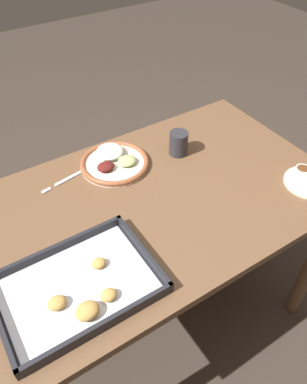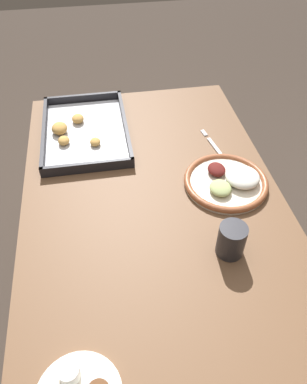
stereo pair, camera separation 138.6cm
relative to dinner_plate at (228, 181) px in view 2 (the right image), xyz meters
The scene contains 6 objects.
ground_plane 0.82m from the dinner_plate, 98.70° to the left, with size 8.00×8.00×0.00m, color #382D26.
dining_table 0.27m from the dinner_plate, 98.70° to the left, with size 1.24×0.76×0.77m.
dinner_plate is the anchor object (origin of this frame).
fork 0.16m from the dinner_plate, ahead, with size 0.23×0.05×0.00m.
baking_tray 0.54m from the dinner_plate, 51.63° to the left, with size 0.42×0.29×0.04m.
drinking_cup 0.25m from the dinner_plate, 163.57° to the left, with size 0.07×0.07×0.09m.
Camera 2 is at (-0.74, 0.13, 1.56)m, focal length 35.00 mm.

